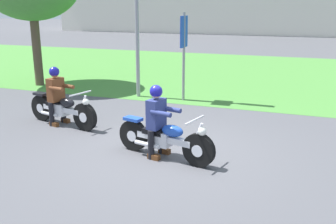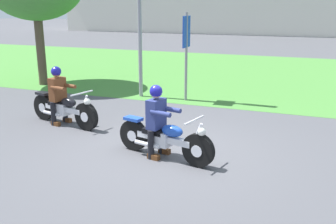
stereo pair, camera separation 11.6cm
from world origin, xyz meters
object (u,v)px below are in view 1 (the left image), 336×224
object	(u,v)px
rider_lead	(157,116)
sign_banner	(184,43)
motorcycle_follow	(62,109)
motorcycle_lead	(165,139)
rider_follow	(56,91)

from	to	relation	value
rider_lead	sign_banner	bearing A→B (deg)	114.68
motorcycle_follow	rider_lead	bearing A→B (deg)	-6.98
rider_lead	motorcycle_follow	xyz separation A→B (m)	(-2.85, 1.04, -0.41)
motorcycle_lead	rider_lead	bearing A→B (deg)	179.14
rider_lead	rider_follow	bearing A→B (deg)	173.34
sign_banner	motorcycle_follow	bearing A→B (deg)	-119.73
sign_banner	rider_follow	bearing A→B (deg)	-122.07
rider_lead	motorcycle_follow	world-z (taller)	rider_lead
motorcycle_lead	rider_follow	distance (m)	3.40
motorcycle_follow	sign_banner	distance (m)	4.13
motorcycle_lead	motorcycle_follow	size ratio (longest dim) A/B	0.98
motorcycle_lead	rider_lead	size ratio (longest dim) A/B	1.49
motorcycle_lead	sign_banner	xyz separation A→B (m)	(-1.08, 4.48, 1.34)
rider_lead	rider_follow	size ratio (longest dim) A/B	0.99
motorcycle_lead	sign_banner	distance (m)	4.80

